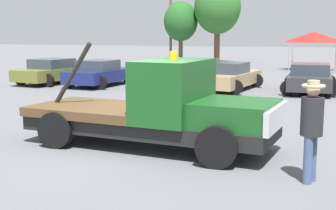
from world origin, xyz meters
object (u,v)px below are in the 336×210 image
at_px(tree_left, 218,7).
at_px(tree_center, 181,21).
at_px(tow_truck, 162,111).
at_px(canopy_tent_red, 314,37).
at_px(parked_car_cream, 175,74).
at_px(utility_pole, 171,11).
at_px(parked_car_tan, 228,77).
at_px(parked_car_olive, 54,71).
at_px(parked_car_navy, 100,73).
at_px(parked_car_charcoal, 310,78).
at_px(traffic_cone, 166,104).
at_px(person_near_truck, 312,123).

relative_size(tree_left, tree_center, 1.33).
distance_m(tow_truck, canopy_tent_red, 25.42).
bearing_deg(parked_car_cream, utility_pole, 10.49).
bearing_deg(tree_left, parked_car_tan, -75.57).
bearing_deg(tree_center, parked_car_olive, -93.31).
distance_m(canopy_tent_red, tree_center, 13.36).
height_order(parked_car_navy, parked_car_charcoal, same).
bearing_deg(traffic_cone, canopy_tent_red, 77.85).
distance_m(tow_truck, utility_pole, 33.73).
bearing_deg(parked_car_navy, traffic_cone, -132.35).
distance_m(parked_car_navy, traffic_cone, 8.54).
xyz_separation_m(canopy_tent_red, utility_pole, (-13.08, 6.61, 2.32)).
bearing_deg(tree_left, person_near_truck, -74.20).
distance_m(parked_car_tan, canopy_tent_red, 14.04).
xyz_separation_m(parked_car_cream, utility_pole, (-6.85, 19.73, 4.07)).
xyz_separation_m(parked_car_cream, tree_left, (-2.22, 18.99, 4.30)).
distance_m(tow_truck, traffic_cone, 5.44).
relative_size(parked_car_charcoal, tree_center, 0.83).
bearing_deg(tree_center, parked_car_tan, -66.60).
bearing_deg(tree_center, traffic_cone, -73.82).
bearing_deg(person_near_truck, parked_car_cream, 134.21).
distance_m(tree_center, utility_pole, 1.69).
height_order(canopy_tent_red, tree_left, tree_left).
bearing_deg(person_near_truck, tow_truck, 172.87).
bearing_deg(parked_car_tan, parked_car_charcoal, -75.92).
bearing_deg(tree_left, parked_car_charcoal, -65.28).
relative_size(parked_car_tan, traffic_cone, 9.14).
xyz_separation_m(parked_car_navy, canopy_tent_red, (10.12, 13.83, 1.75)).
bearing_deg(tree_left, canopy_tent_red, -34.76).
distance_m(canopy_tent_red, utility_pole, 14.84).
bearing_deg(traffic_cone, utility_pole, 108.15).
xyz_separation_m(parked_car_cream, parked_car_tan, (2.76, -0.37, 0.00)).
relative_size(person_near_truck, tree_center, 0.34).
bearing_deg(traffic_cone, tree_center, 106.18).
xyz_separation_m(parked_car_navy, parked_car_tan, (6.64, 0.34, 0.00)).
bearing_deg(tow_truck, tree_center, 112.49).
relative_size(parked_car_olive, tree_center, 0.90).
bearing_deg(parked_car_tan, person_near_truck, -154.14).
bearing_deg(parked_car_cream, person_near_truck, -161.45).
relative_size(parked_car_navy, parked_car_cream, 0.98).
height_order(parked_car_olive, utility_pole, utility_pole).
bearing_deg(traffic_cone, person_near_truck, -52.58).
bearing_deg(tree_center, utility_pole, 151.25).
bearing_deg(parked_car_charcoal, tree_center, 31.33).
xyz_separation_m(person_near_truck, utility_pole, (-13.86, 33.38, 3.60)).
height_order(parked_car_charcoal, traffic_cone, parked_car_charcoal).
height_order(tree_center, traffic_cone, tree_center).
height_order(tree_center, utility_pole, utility_pole).
height_order(parked_car_navy, tree_left, tree_left).
bearing_deg(parked_car_charcoal, traffic_cone, 145.49).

